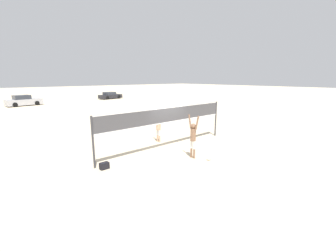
{
  "coord_description": "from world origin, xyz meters",
  "views": [
    {
      "loc": [
        -8.35,
        -9.54,
        4.1
      ],
      "look_at": [
        0.0,
        0.0,
        1.34
      ],
      "focal_mm": 24.0,
      "sensor_mm": 36.0,
      "label": 1
    }
  ],
  "objects_px": {
    "parked_car_mid": "(110,96)",
    "player_spiker": "(193,136)",
    "volleyball_net": "(168,117)",
    "gear_bag": "(104,166)",
    "player_blocker": "(158,127)",
    "volleyball": "(209,158)",
    "parked_car_near": "(24,101)"
  },
  "relations": [
    {
      "from": "parked_car_mid",
      "to": "parked_car_near",
      "type": "bearing_deg",
      "value": 175.69
    },
    {
      "from": "volleyball_net",
      "to": "gear_bag",
      "type": "distance_m",
      "value": 4.55
    },
    {
      "from": "gear_bag",
      "to": "volleyball_net",
      "type": "bearing_deg",
      "value": 5.35
    },
    {
      "from": "player_blocker",
      "to": "parked_car_near",
      "type": "relative_size",
      "value": 0.41
    },
    {
      "from": "player_spiker",
      "to": "parked_car_near",
      "type": "height_order",
      "value": "player_spiker"
    },
    {
      "from": "volleyball_net",
      "to": "parked_car_mid",
      "type": "distance_m",
      "value": 33.26
    },
    {
      "from": "volleyball",
      "to": "parked_car_mid",
      "type": "distance_m",
      "value": 35.82
    },
    {
      "from": "gear_bag",
      "to": "player_spiker",
      "type": "bearing_deg",
      "value": -22.08
    },
    {
      "from": "volleyball_net",
      "to": "gear_bag",
      "type": "height_order",
      "value": "volleyball_net"
    },
    {
      "from": "parked_car_mid",
      "to": "volleyball",
      "type": "bearing_deg",
      "value": -120.07
    },
    {
      "from": "player_blocker",
      "to": "volleyball",
      "type": "xyz_separation_m",
      "value": [
        -0.17,
        -4.25,
        -0.91
      ]
    },
    {
      "from": "player_blocker",
      "to": "volleyball",
      "type": "distance_m",
      "value": 4.35
    },
    {
      "from": "player_blocker",
      "to": "volleyball_net",
      "type": "bearing_deg",
      "value": -16.35
    },
    {
      "from": "player_spiker",
      "to": "parked_car_near",
      "type": "bearing_deg",
      "value": 4.57
    },
    {
      "from": "player_blocker",
      "to": "player_spiker",
      "type": "bearing_deg",
      "value": -8.41
    },
    {
      "from": "volleyball_net",
      "to": "parked_car_near",
      "type": "bearing_deg",
      "value": 95.09
    },
    {
      "from": "volleyball_net",
      "to": "parked_car_mid",
      "type": "bearing_deg",
      "value": 68.62
    },
    {
      "from": "parked_car_mid",
      "to": "player_spiker",
      "type": "bearing_deg",
      "value": -121.02
    },
    {
      "from": "gear_bag",
      "to": "parked_car_mid",
      "type": "distance_m",
      "value": 35.34
    },
    {
      "from": "player_blocker",
      "to": "parked_car_near",
      "type": "height_order",
      "value": "player_blocker"
    },
    {
      "from": "volleyball",
      "to": "gear_bag",
      "type": "distance_m",
      "value": 5.09
    },
    {
      "from": "gear_bag",
      "to": "player_blocker",
      "type": "bearing_deg",
      "value": 21.25
    },
    {
      "from": "parked_car_near",
      "to": "volleyball",
      "type": "bearing_deg",
      "value": -93.76
    },
    {
      "from": "player_spiker",
      "to": "volleyball",
      "type": "bearing_deg",
      "value": -156.27
    },
    {
      "from": "volleyball_net",
      "to": "player_blocker",
      "type": "height_order",
      "value": "volleyball_net"
    },
    {
      "from": "volleyball",
      "to": "parked_car_near",
      "type": "relative_size",
      "value": 0.04
    },
    {
      "from": "player_spiker",
      "to": "parked_car_mid",
      "type": "xyz_separation_m",
      "value": [
        12.22,
        33.01,
        -0.6
      ]
    },
    {
      "from": "gear_bag",
      "to": "parked_car_near",
      "type": "bearing_deg",
      "value": 86.91
    },
    {
      "from": "volleyball_net",
      "to": "volleyball",
      "type": "xyz_separation_m",
      "value": [
        0.25,
        -2.85,
        -1.74
      ]
    },
    {
      "from": "player_spiker",
      "to": "player_blocker",
      "type": "bearing_deg",
      "value": -8.41
    },
    {
      "from": "player_spiker",
      "to": "player_blocker",
      "type": "relative_size",
      "value": 1.15
    },
    {
      "from": "volleyball_net",
      "to": "player_spiker",
      "type": "height_order",
      "value": "volleyball_net"
    }
  ]
}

